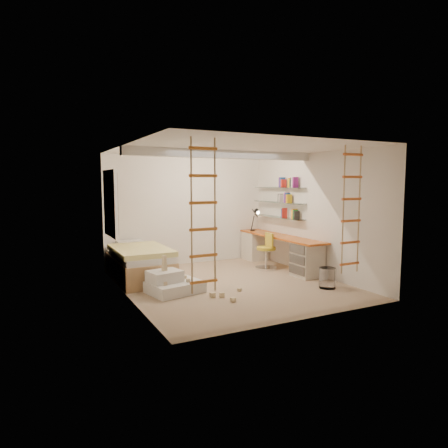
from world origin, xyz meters
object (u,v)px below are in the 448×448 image
desk (279,250)px  play_platform (172,284)px  swivel_chair (266,256)px  bed (139,263)px

desk → play_platform: size_ratio=2.70×
desk → swivel_chair: size_ratio=3.36×
desk → swivel_chair: (-0.38, -0.05, -0.10)m
bed → play_platform: bearing=-78.7°
desk → bed: bearing=173.5°
bed → swivel_chair: 2.85m
bed → swivel_chair: swivel_chair is taller
desk → play_platform: desk is taller
play_platform → bed: bearing=101.3°
play_platform → swivel_chair: bearing=18.7°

